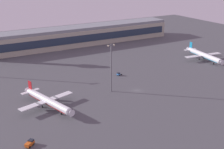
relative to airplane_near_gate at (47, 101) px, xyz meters
The scene contains 7 objects.
ground_plane 51.20m from the airplane_near_gate, ahead, with size 416.00×416.00×0.00m, color #4C4C51.
terminal_building 130.17m from the airplane_near_gate, 57.10° to the left, with size 164.77×22.40×16.40m.
airplane_near_gate is the anchor object (origin of this frame).
airplane_taxiway_distant 128.38m from the airplane_near_gate, ahead, with size 30.98×39.69×10.18m.
cargo_loader 33.80m from the airplane_near_gate, 119.90° to the right, with size 4.42×4.19×2.25m.
pushback_tug 58.74m from the airplane_near_gate, 22.30° to the left, with size 3.42×2.49×2.05m.
apron_light_east 39.26m from the airplane_near_gate, ahead, with size 4.80×0.90×27.22m.
Camera 1 is at (-88.75, -127.39, 66.02)m, focal length 47.44 mm.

